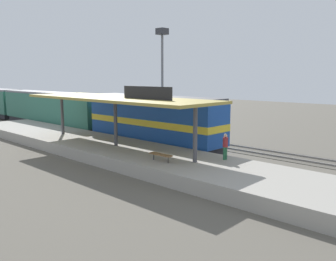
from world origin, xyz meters
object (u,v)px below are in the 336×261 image
object	(u,v)px
locomotive	(153,120)
person_waiting	(225,145)
platform_bench	(161,155)
passenger_carriage_front	(51,109)
light_mast	(162,58)

from	to	relation	value
locomotive	person_waiting	size ratio (longest dim) A/B	8.44
platform_bench	passenger_carriage_front	size ratio (longest dim) A/B	0.08
passenger_carriage_front	person_waiting	xyz separation A→B (m)	(-2.72, -27.60, -0.46)
locomotive	passenger_carriage_front	world-z (taller)	locomotive
platform_bench	person_waiting	xyz separation A→B (m)	(3.28, -2.68, 0.51)
light_mast	passenger_carriage_front	bearing A→B (deg)	123.86
passenger_carriage_front	light_mast	distance (m)	15.26
platform_bench	locomotive	world-z (taller)	locomotive
platform_bench	passenger_carriage_front	xyz separation A→B (m)	(6.00, 24.93, 0.97)
passenger_carriage_front	person_waiting	world-z (taller)	passenger_carriage_front
platform_bench	light_mast	xyz separation A→B (m)	(13.80, 13.30, 7.05)
locomotive	light_mast	xyz separation A→B (m)	(7.80, 6.38, 5.99)
person_waiting	passenger_carriage_front	bearing A→B (deg)	84.36
passenger_carriage_front	person_waiting	bearing A→B (deg)	-95.64
passenger_carriage_front	platform_bench	bearing A→B (deg)	-103.53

